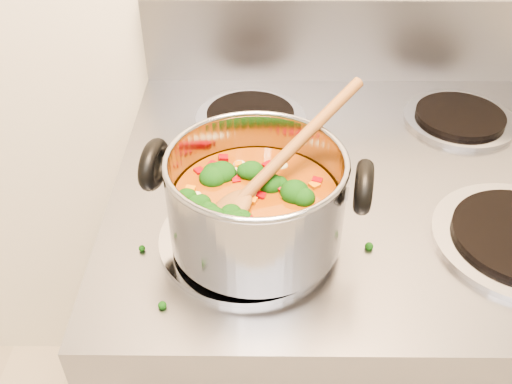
% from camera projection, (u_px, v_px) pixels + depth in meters
% --- Properties ---
extents(electric_range, '(0.78, 0.70, 1.08)m').
position_uv_depth(electric_range, '(340.00, 348.00, 1.18)').
color(electric_range, gray).
rests_on(electric_range, ground).
extents(stockpot, '(0.29, 0.23, 0.14)m').
position_uv_depth(stockpot, '(257.00, 202.00, 0.72)').
color(stockpot, '#929299').
rests_on(stockpot, electric_range).
extents(wooden_spoon, '(0.22, 0.21, 0.12)m').
position_uv_depth(wooden_spoon, '(265.00, 176.00, 0.71)').
color(wooden_spoon, brown).
rests_on(wooden_spoon, stockpot).
extents(cooktop_crumbs, '(0.36, 0.24, 0.01)m').
position_uv_depth(cooktop_crumbs, '(302.00, 245.00, 0.76)').
color(cooktop_crumbs, black).
rests_on(cooktop_crumbs, electric_range).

